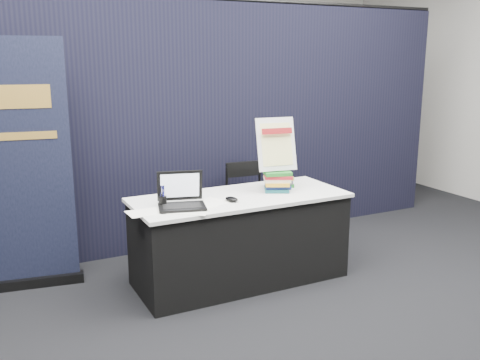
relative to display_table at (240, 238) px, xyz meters
name	(u,v)px	position (x,y,z in m)	size (l,w,h in m)	color
floor	(272,305)	(0.00, -0.55, -0.38)	(8.00, 8.00, 0.00)	black
wall_back	(125,66)	(0.00, 3.45, 1.37)	(8.00, 0.02, 3.50)	#ABA8A2
drape_partition	(192,127)	(0.00, 1.05, 0.82)	(6.00, 0.08, 2.40)	black
display_table	(240,238)	(0.00, 0.00, 0.00)	(1.80, 0.75, 0.75)	black
laptop	(180,199)	(-0.57, -0.09, 0.44)	(0.41, 0.37, 0.27)	black
mouse	(232,199)	(-0.14, -0.13, 0.39)	(0.08, 0.12, 0.04)	black
brochure_left	(147,212)	(-0.84, -0.12, 0.38)	(0.29, 0.20, 0.00)	white
brochure_mid	(188,210)	(-0.55, -0.21, 0.38)	(0.33, 0.23, 0.00)	silver
brochure_right	(207,204)	(-0.34, -0.10, 0.38)	(0.33, 0.24, 0.00)	white
pen_cup	(163,201)	(-0.68, -0.02, 0.41)	(0.06, 0.06, 0.08)	black
book_stack_tall	(278,181)	(0.36, -0.01, 0.46)	(0.27, 0.24, 0.18)	#18545B
book_stack_short	(280,181)	(0.46, 0.12, 0.42)	(0.25, 0.21, 0.09)	#1C6C21
info_sign	(276,145)	(0.36, 0.02, 0.77)	(0.36, 0.18, 0.47)	black
pullup_banner	(20,182)	(-1.64, 0.67, 0.53)	(0.87, 0.23, 2.04)	black
stacking_chair	(250,202)	(0.44, 0.64, 0.10)	(0.42, 0.42, 0.86)	black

